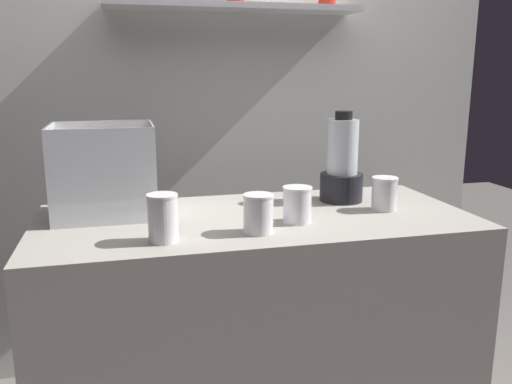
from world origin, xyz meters
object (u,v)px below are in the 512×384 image
carrot_display_bin (106,187)px  juice_cup_carrot_far_left (163,221)px  juice_cup_mango_middle (297,206)px  juice_cup_pomegranate_right (384,196)px  blender_pitcher (342,166)px  juice_cup_carrot_left (258,215)px

carrot_display_bin → juice_cup_carrot_far_left: (0.16, -0.32, -0.04)m
juice_cup_mango_middle → carrot_display_bin: bearing=158.1°
carrot_display_bin → juice_cup_carrot_far_left: size_ratio=2.38×
juice_cup_carrot_far_left → juice_cup_pomegranate_right: size_ratio=1.19×
carrot_display_bin → juice_cup_mango_middle: size_ratio=2.83×
juice_cup_carrot_far_left → carrot_display_bin: bearing=115.7°
juice_cup_mango_middle → juice_cup_pomegranate_right: 0.34m
juice_cup_carrot_far_left → juice_cup_pomegranate_right: (0.75, 0.17, -0.01)m
juice_cup_carrot_far_left → juice_cup_pomegranate_right: juice_cup_carrot_far_left is taller
blender_pitcher → juice_cup_carrot_left: size_ratio=2.82×
juice_cup_carrot_far_left → blender_pitcher: bearing=26.1°
juice_cup_mango_middle → juice_cup_pomegranate_right: same height
carrot_display_bin → blender_pitcher: (0.82, 0.00, 0.03)m
juice_cup_pomegranate_right → juice_cup_mango_middle: bearing=-167.7°
juice_cup_pomegranate_right → carrot_display_bin: bearing=170.2°
juice_cup_mango_middle → juice_cup_carrot_left: bearing=-152.0°
blender_pitcher → juice_cup_carrot_left: (-0.39, -0.31, -0.07)m
juice_cup_carrot_left → juice_cup_mango_middle: bearing=28.0°
juice_cup_mango_middle → juice_cup_carrot_far_left: bearing=-167.6°
juice_cup_pomegranate_right → juice_cup_carrot_left: bearing=-162.7°
blender_pitcher → juice_cup_mango_middle: 0.35m
blender_pitcher → juice_cup_mango_middle: blender_pitcher is taller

